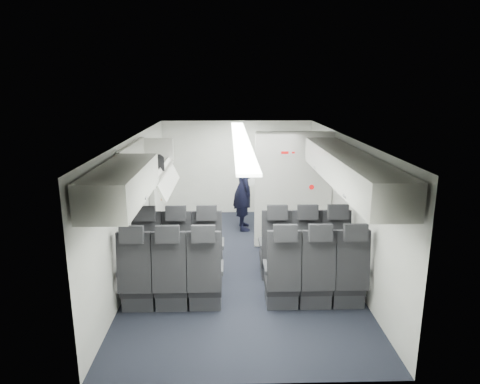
{
  "coord_description": "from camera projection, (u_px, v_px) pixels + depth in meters",
  "views": [
    {
      "loc": [
        -0.2,
        -6.72,
        2.96
      ],
      "look_at": [
        0.0,
        0.4,
        1.15
      ],
      "focal_mm": 32.0,
      "sensor_mm": 36.0,
      "label": 1
    }
  ],
  "objects": [
    {
      "name": "flight_attendant",
      "position": [
        244.0,
        187.0,
        8.79
      ],
      "size": [
        0.48,
        0.69,
        1.79
      ],
      "primitive_type": "imported",
      "rotation": [
        0.0,
        0.0,
        1.66
      ],
      "color": "black",
      "rests_on": "ground"
    },
    {
      "name": "bulkhead_partition",
      "position": [
        293.0,
        190.0,
        7.78
      ],
      "size": [
        1.4,
        0.15,
        2.13
      ],
      "color": "silver",
      "rests_on": "cabin_shell"
    },
    {
      "name": "cabin_shell",
      "position": [
        241.0,
        200.0,
        6.97
      ],
      "size": [
        3.41,
        6.01,
        2.16
      ],
      "color": "black",
      "rests_on": "ground"
    },
    {
      "name": "overhead_bin_right_front",
      "position": [
        332.0,
        157.0,
        6.58
      ],
      "size": [
        0.53,
        1.7,
        0.4
      ],
      "color": "silver",
      "rests_on": "cabin_shell"
    },
    {
      "name": "overhead_bin_left_front_open",
      "position": [
        147.0,
        166.0,
        6.54
      ],
      "size": [
        0.64,
        1.7,
        0.72
      ],
      "color": "#9E9E93",
      "rests_on": "cabin_shell"
    },
    {
      "name": "seat_row_mid",
      "position": [
        244.0,
        279.0,
        5.76
      ],
      "size": [
        3.33,
        0.56,
        1.24
      ],
      "color": "black",
      "rests_on": "cabin_shell"
    },
    {
      "name": "galley_unit",
      "position": [
        279.0,
        175.0,
        9.67
      ],
      "size": [
        0.85,
        0.52,
        1.9
      ],
      "color": "#939399",
      "rests_on": "cabin_shell"
    },
    {
      "name": "overhead_bin_right_rear",
      "position": [
        368.0,
        183.0,
        4.89
      ],
      "size": [
        0.53,
        1.8,
        0.4
      ],
      "color": "silver",
      "rests_on": "cabin_shell"
    },
    {
      "name": "seat_row_front",
      "position": [
        242.0,
        253.0,
        6.63
      ],
      "size": [
        3.33,
        0.56,
        1.24
      ],
      "color": "black",
      "rests_on": "cabin_shell"
    },
    {
      "name": "boarding_door",
      "position": [
        156.0,
        188.0,
        8.47
      ],
      "size": [
        0.12,
        1.27,
        1.86
      ],
      "color": "silver",
      "rests_on": "cabin_shell"
    },
    {
      "name": "papers",
      "position": [
        253.0,
        181.0,
        8.71
      ],
      "size": [
        0.21,
        0.1,
        0.15
      ],
      "primitive_type": "cube",
      "rotation": [
        0.0,
        0.0,
        0.39
      ],
      "color": "white",
      "rests_on": "flight_attendant"
    },
    {
      "name": "carry_on_bag",
      "position": [
        149.0,
        164.0,
        6.48
      ],
      "size": [
        0.47,
        0.4,
        0.24
      ],
      "primitive_type": "cube",
      "rotation": [
        0.0,
        0.0,
        0.34
      ],
      "color": "black",
      "rests_on": "overhead_bin_left_front_open"
    },
    {
      "name": "overhead_bin_left_rear",
      "position": [
        122.0,
        184.0,
        4.81
      ],
      "size": [
        0.53,
        1.8,
        0.4
      ],
      "color": "silver",
      "rests_on": "cabin_shell"
    }
  ]
}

